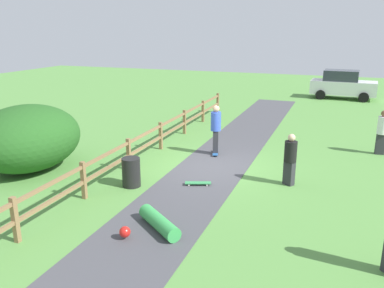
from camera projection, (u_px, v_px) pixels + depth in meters
name	position (u px, v px, depth m)	size (l,w,h in m)	color
ground_plane	(213.00, 167.00, 13.99)	(60.00, 60.00, 0.00)	#568E42
asphalt_path	(213.00, 166.00, 13.98)	(2.40, 28.00, 0.02)	#47474C
wooden_fence	(146.00, 141.00, 14.68)	(0.12, 18.12, 1.10)	olive
bush_large	(27.00, 138.00, 13.47)	(3.24, 3.89, 2.21)	#23561E
trash_bin	(131.00, 172.00, 12.16)	(0.56, 0.56, 0.90)	black
skater_riding	(216.00, 127.00, 15.02)	(0.47, 0.82, 1.89)	#265999
skater_fallen	(156.00, 223.00, 9.53)	(1.42, 1.43, 0.36)	green
skateboard_loose	(198.00, 183.00, 12.29)	(0.82, 0.46, 0.08)	#338C4C
bystander_white	(382.00, 130.00, 15.11)	(0.42, 0.42, 1.71)	#2D2D33
bystander_black	(290.00, 157.00, 12.15)	(0.52, 0.52, 1.62)	#2D2D33
parked_car_white	(343.00, 85.00, 27.03)	(4.28, 2.17, 1.92)	silver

